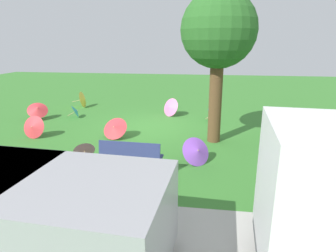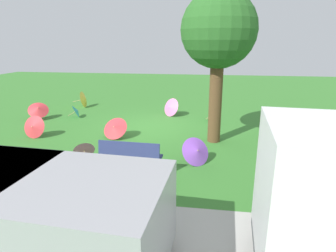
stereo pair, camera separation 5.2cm
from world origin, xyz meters
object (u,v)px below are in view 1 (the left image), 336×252
Objects in this scene: parasol_pink_0 at (170,107)px; parasol_teal_1 at (214,114)px; van_dark at (3,211)px; parasol_yellow_0 at (84,99)px; parasol_red_2 at (37,109)px; parasol_pink_1 at (84,149)px; shade_tree at (219,32)px; parasol_purple_0 at (197,151)px; parasol_teal_0 at (76,111)px; park_bench at (131,157)px; parasol_red_0 at (114,128)px; parasol_red_1 at (33,127)px.

parasol_teal_1 is at bearing 163.26° from parasol_pink_0.
van_dark is 11.24m from parasol_yellow_0.
parasol_pink_0 reaches higher than parasol_red_2.
parasol_pink_1 is 6.12m from parasol_teal_1.
parasol_yellow_0 is (3.50, -10.67, -0.49)m from van_dark.
parasol_teal_1 is at bearing -90.61° from shade_tree.
parasol_pink_0 reaches higher than parasol_purple_0.
parasol_teal_1 is at bearing -177.45° from parasol_teal_0.
parasol_purple_0 is (0.52, 4.70, 0.08)m from parasol_teal_1.
van_dark is 7.47m from shade_tree.
van_dark is at bearing 56.99° from parasol_purple_0.
parasol_red_2 is (7.12, -3.79, 0.10)m from parasol_purple_0.
parasol_pink_1 is 7.22m from parasol_yellow_0.
parasol_yellow_0 is at bearing -15.15° from parasol_teal_1.
parasol_red_2 reaches higher than parasol_teal_0.
parasol_pink_0 reaches higher than parasol_teal_1.
parasol_teal_0 is (3.99, -5.26, -0.16)m from park_bench.
parasol_red_2 is (5.46, -4.62, 0.02)m from park_bench.
parasol_pink_1 is 0.85× the size of parasol_yellow_0.
parasol_pink_0 is at bearing -16.74° from parasol_teal_1.
parasol_yellow_0 reaches higher than parasol_pink_1.
park_bench is 2.23× the size of parasol_teal_0.
parasol_purple_0 is 1.03× the size of parasol_red_0.
parasol_red_1 is at bearing 5.14° from shade_tree.
parasol_purple_0 reaches higher than parasol_red_0.
van_dark is 6.01m from parasol_red_0.
parasol_yellow_0 is at bearing -46.45° from parasol_purple_0.
parasol_red_1 is (2.89, 0.36, 0.01)m from parasol_red_0.
van_dark is 0.96× the size of shade_tree.
parasol_pink_0 is 1.30× the size of parasol_pink_1.
van_dark is 9.10m from parasol_red_2.
parasol_purple_0 is at bearing 105.66° from parasol_pink_0.
parasol_red_0 is at bearing 124.39° from parasol_yellow_0.
van_dark reaches higher than park_bench.
shade_tree reaches higher than parasol_teal_1.
parasol_teal_0 is 0.98× the size of parasol_pink_1.
parasol_teal_0 is 6.18m from parasol_teal_1.
parasol_yellow_0 reaches higher than parasol_teal_1.
parasol_red_1 is 2.63m from parasol_red_2.
parasol_pink_0 is 0.97× the size of parasol_red_0.
parasol_pink_0 reaches higher than parasol_teal_0.
parasol_red_1 is (6.37, 0.57, -3.18)m from shade_tree.
park_bench is 5.95m from parasol_teal_1.
parasol_teal_0 is at bearing -156.48° from parasol_red_2.
parasol_red_1 is (5.88, -1.47, 0.02)m from parasol_purple_0.
parasol_teal_0 is 2.17m from parasol_yellow_0.
parasol_red_1 reaches higher than parasol_red_0.
parasol_teal_1 is (-3.81, -4.79, 0.00)m from parasol_pink_1.
park_bench is at bearing 26.50° from parasol_purple_0.
parasol_pink_1 is at bearing -81.73° from van_dark.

